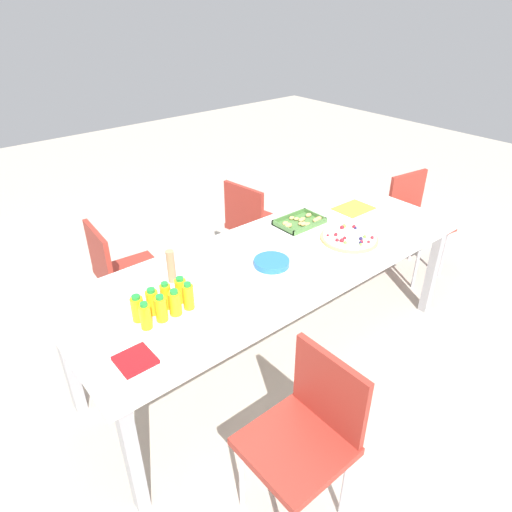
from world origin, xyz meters
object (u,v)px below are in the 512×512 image
at_px(juice_bottle_3, 188,296).
at_px(paper_folder, 354,208).
at_px(party_table, 277,265).
at_px(chair_far_left, 121,270).
at_px(juice_bottle_1, 161,309).
at_px(juice_bottle_0, 146,316).
at_px(juice_bottle_5, 152,302).
at_px(napkin_stack, 135,360).
at_px(chair_near_left, 308,429).
at_px(fruit_pizza, 349,238).
at_px(juice_bottle_2, 175,303).
at_px(juice_bottle_6, 166,296).
at_px(chair_far_right, 254,222).
at_px(chair_end, 414,216).
at_px(plate_stack, 272,262).
at_px(juice_bottle_7, 181,290).
at_px(juice_bottle_4, 138,309).
at_px(cardboard_tube, 171,266).
at_px(snack_tray, 300,222).

relative_size(juice_bottle_3, paper_folder, 0.56).
height_order(party_table, chair_far_left, chair_far_left).
relative_size(juice_bottle_1, juice_bottle_3, 0.96).
bearing_deg(juice_bottle_3, juice_bottle_0, -179.41).
height_order(juice_bottle_5, napkin_stack, juice_bottle_5).
bearing_deg(juice_bottle_0, juice_bottle_1, 3.02).
xyz_separation_m(juice_bottle_0, juice_bottle_5, (0.08, 0.08, -0.00)).
distance_m(chair_near_left, paper_folder, 1.76).
bearing_deg(fruit_pizza, juice_bottle_2, 177.78).
relative_size(chair_near_left, juice_bottle_6, 5.82).
xyz_separation_m(chair_far_right, juice_bottle_2, (-1.23, -0.90, 0.30)).
bearing_deg(chair_far_left, chair_end, 75.37).
height_order(plate_stack, paper_folder, plate_stack).
height_order(juice_bottle_0, juice_bottle_7, juice_bottle_0).
distance_m(juice_bottle_4, napkin_stack, 0.29).
distance_m(juice_bottle_5, fruit_pizza, 1.30).
xyz_separation_m(juice_bottle_1, juice_bottle_2, (0.07, -0.00, -0.00)).
bearing_deg(juice_bottle_2, chair_far_left, 83.11).
relative_size(chair_near_left, juice_bottle_0, 5.96).
xyz_separation_m(chair_far_left, paper_folder, (1.49, -0.67, 0.24)).
bearing_deg(party_table, chair_far_left, 127.47).
bearing_deg(plate_stack, chair_far_left, 121.88).
distance_m(juice_bottle_2, juice_bottle_6, 0.07).
distance_m(juice_bottle_3, juice_bottle_5, 0.17).
bearing_deg(chair_far_left, juice_bottle_7, 2.45).
relative_size(juice_bottle_2, juice_bottle_5, 0.99).
xyz_separation_m(party_table, napkin_stack, (-1.04, -0.26, 0.07)).
height_order(juice_bottle_1, juice_bottle_5, juice_bottle_1).
bearing_deg(chair_end, chair_far_left, -11.02).
xyz_separation_m(juice_bottle_0, juice_bottle_6, (0.15, 0.08, 0.00)).
relative_size(juice_bottle_0, paper_folder, 0.54).
relative_size(juice_bottle_2, napkin_stack, 0.90).
bearing_deg(cardboard_tube, chair_end, -3.02).
distance_m(chair_end, juice_bottle_2, 2.31).
height_order(chair_near_left, chair_far_left, same).
xyz_separation_m(snack_tray, plate_stack, (-0.49, -0.27, 0.00)).
height_order(juice_bottle_0, juice_bottle_6, juice_bottle_6).
bearing_deg(juice_bottle_6, plate_stack, -3.13).
distance_m(juice_bottle_2, cardboard_tube, 0.29).
bearing_deg(juice_bottle_6, fruit_pizza, -5.64).
xyz_separation_m(juice_bottle_7, plate_stack, (0.57, -0.04, -0.05)).
height_order(chair_far_right, juice_bottle_3, juice_bottle_3).
xyz_separation_m(chair_near_left, napkin_stack, (-0.45, 0.58, 0.25)).
bearing_deg(juice_bottle_6, chair_far_left, 82.08).
height_order(party_table, juice_bottle_0, juice_bottle_0).
bearing_deg(chair_end, juice_bottle_5, 9.81).
xyz_separation_m(chair_near_left, juice_bottle_7, (-0.08, 0.82, 0.30)).
distance_m(party_table, chair_end, 1.56).
height_order(juice_bottle_7, fruit_pizza, juice_bottle_7).
distance_m(juice_bottle_6, juice_bottle_7, 0.08).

